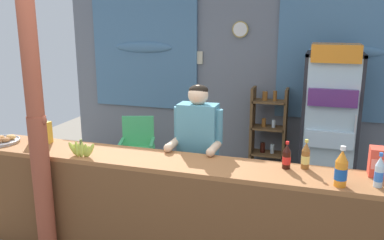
% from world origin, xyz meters
% --- Properties ---
extents(ground_plane, '(7.78, 7.78, 0.00)m').
position_xyz_m(ground_plane, '(0.00, 1.20, 0.00)').
color(ground_plane, gray).
extents(back_wall_curtained, '(5.08, 0.22, 2.80)m').
position_xyz_m(back_wall_curtained, '(0.01, 3.04, 1.46)').
color(back_wall_curtained, slate).
rests_on(back_wall_curtained, ground).
extents(stall_counter, '(3.63, 0.49, 0.93)m').
position_xyz_m(stall_counter, '(-0.05, 0.36, 0.57)').
color(stall_counter, '#935B33').
rests_on(stall_counter, ground).
extents(timber_post, '(0.18, 0.16, 2.63)m').
position_xyz_m(timber_post, '(-1.06, 0.13, 1.26)').
color(timber_post, brown).
rests_on(timber_post, ground).
extents(drink_fridge, '(0.66, 0.68, 1.83)m').
position_xyz_m(drink_fridge, '(1.32, 2.46, 1.00)').
color(drink_fridge, '#232328').
rests_on(drink_fridge, ground).
extents(bottle_shelf_rack, '(0.48, 0.28, 1.22)m').
position_xyz_m(bottle_shelf_rack, '(0.55, 2.76, 0.63)').
color(bottle_shelf_rack, brown).
rests_on(bottle_shelf_rack, ground).
extents(plastic_lawn_chair, '(0.56, 0.56, 0.86)m').
position_xyz_m(plastic_lawn_chair, '(-1.05, 2.01, 0.49)').
color(plastic_lawn_chair, '#4CC675').
rests_on(plastic_lawn_chair, ground).
extents(shopkeeper, '(0.48, 0.42, 1.51)m').
position_xyz_m(shopkeeper, '(0.11, 0.93, 0.95)').
color(shopkeeper, '#28282D').
rests_on(shopkeeper, ground).
extents(soda_bottle_orange_soda, '(0.09, 0.09, 0.30)m').
position_xyz_m(soda_bottle_orange_soda, '(1.37, 0.32, 1.06)').
color(soda_bottle_orange_soda, orange).
rests_on(soda_bottle_orange_soda, stall_counter).
extents(soda_bottle_cola, '(0.07, 0.07, 0.23)m').
position_xyz_m(soda_bottle_cola, '(0.96, 0.57, 1.02)').
color(soda_bottle_cola, black).
rests_on(soda_bottle_cola, stall_counter).
extents(soda_bottle_water, '(0.06, 0.06, 0.26)m').
position_xyz_m(soda_bottle_water, '(1.63, 0.39, 1.04)').
color(soda_bottle_water, silver).
rests_on(soda_bottle_water, stall_counter).
extents(soda_bottle_iced_tea, '(0.07, 0.07, 0.24)m').
position_xyz_m(soda_bottle_iced_tea, '(1.11, 0.61, 1.03)').
color(soda_bottle_iced_tea, brown).
rests_on(soda_bottle_iced_tea, stall_counter).
extents(snack_box_choco_powder, '(0.21, 0.11, 0.21)m').
position_xyz_m(snack_box_choco_powder, '(-1.38, 0.55, 1.03)').
color(snack_box_choco_powder, gold).
rests_on(snack_box_choco_powder, stall_counter).
extents(snack_box_crackers, '(0.18, 0.15, 0.22)m').
position_xyz_m(snack_box_crackers, '(1.67, 0.63, 1.04)').
color(snack_box_crackers, '#E5422D').
rests_on(snack_box_crackers, stall_counter).
extents(banana_bunch, '(0.28, 0.06, 0.16)m').
position_xyz_m(banana_bunch, '(-0.78, 0.32, 0.99)').
color(banana_bunch, '#B7C647').
rests_on(banana_bunch, stall_counter).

